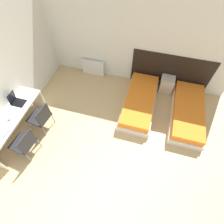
# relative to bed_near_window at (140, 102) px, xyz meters

# --- Properties ---
(ground_plane) EXTENTS (20.00, 20.00, 0.00)m
(ground_plane) POSITION_rel_bed_near_window_xyz_m (-0.60, -3.09, -0.18)
(ground_plane) COLOR tan
(wall_back) EXTENTS (5.90, 0.05, 2.70)m
(wall_back) POSITION_rel_bed_near_window_xyz_m (-0.60, 1.08, 1.17)
(wall_back) COLOR silver
(wall_back) RESTS_ON ground_plane
(wall_left) EXTENTS (0.05, 5.14, 2.70)m
(wall_left) POSITION_rel_bed_near_window_xyz_m (-3.07, -1.02, 1.17)
(wall_left) COLOR silver
(wall_left) RESTS_ON ground_plane
(headboard_panel) EXTENTS (2.29, 0.03, 1.15)m
(headboard_panel) POSITION_rel_bed_near_window_xyz_m (0.67, 1.04, 0.39)
(headboard_panel) COLOR black
(headboard_panel) RESTS_ON ground_plane
(bed_near_window) EXTENTS (0.86, 2.01, 0.38)m
(bed_near_window) POSITION_rel_bed_near_window_xyz_m (0.00, 0.00, 0.00)
(bed_near_window) COLOR beige
(bed_near_window) RESTS_ON ground_plane
(bed_near_door) EXTENTS (0.86, 2.01, 0.38)m
(bed_near_door) POSITION_rel_bed_near_window_xyz_m (1.33, 0.00, 0.00)
(bed_near_door) COLOR beige
(bed_near_door) RESTS_ON ground_plane
(nightstand) EXTENTS (0.39, 0.35, 0.51)m
(nightstand) POSITION_rel_bed_near_window_xyz_m (0.67, 0.83, 0.07)
(nightstand) COLOR beige
(nightstand) RESTS_ON ground_plane
(radiator) EXTENTS (0.75, 0.12, 0.50)m
(radiator) POSITION_rel_bed_near_window_xyz_m (-1.74, 0.96, 0.07)
(radiator) COLOR silver
(radiator) RESTS_ON ground_plane
(desk) EXTENTS (0.54, 1.90, 0.76)m
(desk) POSITION_rel_bed_near_window_xyz_m (-2.78, -1.75, 0.41)
(desk) COLOR beige
(desk) RESTS_ON ground_plane
(chair_near_laptop) EXTENTS (0.53, 0.53, 0.86)m
(chair_near_laptop) POSITION_rel_bed_near_window_xyz_m (-2.29, -1.39, 0.29)
(chair_near_laptop) COLOR #232328
(chair_near_laptop) RESTS_ON ground_plane
(chair_near_notebook) EXTENTS (0.52, 0.52, 0.86)m
(chair_near_notebook) POSITION_rel_bed_near_window_xyz_m (-2.29, -2.12, 0.29)
(chair_near_notebook) COLOR #232328
(chair_near_notebook) RESTS_ON ground_plane
(laptop) EXTENTS (0.32, 0.24, 0.32)m
(laptop) POSITION_rel_bed_near_window_xyz_m (-2.85, -1.31, 0.65)
(laptop) COLOR black
(laptop) RESTS_ON desk
(open_notebook) EXTENTS (0.35, 0.25, 0.02)m
(open_notebook) POSITION_rel_bed_near_window_xyz_m (-2.74, -2.12, 0.59)
(open_notebook) COLOR #1E4793
(open_notebook) RESTS_ON desk
(mug) EXTENTS (0.08, 0.08, 0.09)m
(mug) POSITION_rel_bed_near_window_xyz_m (-2.73, -1.77, 0.63)
(mug) COLOR white
(mug) RESTS_ON desk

